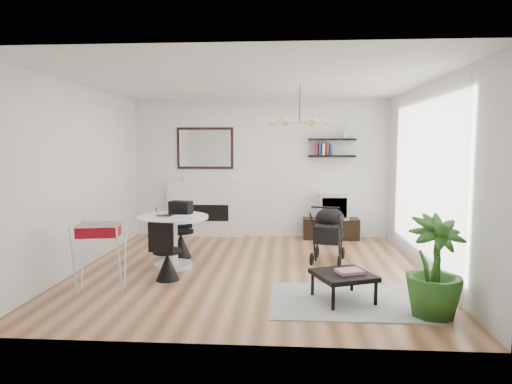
# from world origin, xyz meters

# --- Properties ---
(floor) EXTENTS (5.00, 5.00, 0.00)m
(floor) POSITION_xyz_m (0.00, 0.00, 0.00)
(floor) COLOR brown
(floor) RESTS_ON ground
(ceiling) EXTENTS (5.00, 5.00, 0.00)m
(ceiling) POSITION_xyz_m (0.00, 0.00, 2.70)
(ceiling) COLOR white
(ceiling) RESTS_ON wall_back
(wall_back) EXTENTS (5.00, 0.00, 5.00)m
(wall_back) POSITION_xyz_m (0.00, 2.50, 1.35)
(wall_back) COLOR white
(wall_back) RESTS_ON floor
(wall_left) EXTENTS (0.00, 5.00, 5.00)m
(wall_left) POSITION_xyz_m (-2.50, 0.00, 1.35)
(wall_left) COLOR white
(wall_left) RESTS_ON floor
(wall_right) EXTENTS (0.00, 5.00, 5.00)m
(wall_right) POSITION_xyz_m (2.50, 0.00, 1.35)
(wall_right) COLOR white
(wall_right) RESTS_ON floor
(sheer_curtain) EXTENTS (0.04, 3.60, 2.60)m
(sheer_curtain) POSITION_xyz_m (2.40, 0.20, 1.35)
(sheer_curtain) COLOR white
(sheer_curtain) RESTS_ON wall_right
(fireplace) EXTENTS (1.50, 0.17, 2.16)m
(fireplace) POSITION_xyz_m (-1.10, 2.42, 0.69)
(fireplace) COLOR white
(fireplace) RESTS_ON floor
(shelf_lower) EXTENTS (0.90, 0.25, 0.04)m
(shelf_lower) POSITION_xyz_m (1.38, 2.37, 1.60)
(shelf_lower) COLOR black
(shelf_lower) RESTS_ON wall_back
(shelf_upper) EXTENTS (0.90, 0.25, 0.04)m
(shelf_upper) POSITION_xyz_m (1.38, 2.37, 1.92)
(shelf_upper) COLOR black
(shelf_upper) RESTS_ON wall_back
(pendant_lamp) EXTENTS (0.90, 0.90, 0.10)m
(pendant_lamp) POSITION_xyz_m (0.70, 0.30, 2.15)
(pendant_lamp) COLOR tan
(pendant_lamp) RESTS_ON ceiling
(tv_console) EXTENTS (1.07, 0.37, 0.40)m
(tv_console) POSITION_xyz_m (1.38, 2.30, 0.20)
(tv_console) COLOR black
(tv_console) RESTS_ON floor
(crt_tv) EXTENTS (0.55, 0.48, 0.48)m
(crt_tv) POSITION_xyz_m (1.42, 2.30, 0.64)
(crt_tv) COLOR silver
(crt_tv) RESTS_ON tv_console
(dining_table) EXTENTS (1.06, 1.06, 0.77)m
(dining_table) POSITION_xyz_m (-1.17, 0.08, 0.51)
(dining_table) COLOR white
(dining_table) RESTS_ON floor
(laptop) EXTENTS (0.34, 0.33, 0.02)m
(laptop) POSITION_xyz_m (-1.23, 0.00, 0.78)
(laptop) COLOR black
(laptop) RESTS_ON dining_table
(black_bag) EXTENTS (0.37, 0.27, 0.20)m
(black_bag) POSITION_xyz_m (-1.09, 0.29, 0.87)
(black_bag) COLOR black
(black_bag) RESTS_ON dining_table
(newspaper) EXTENTS (0.37, 0.32, 0.01)m
(newspaper) POSITION_xyz_m (-0.98, -0.01, 0.78)
(newspaper) COLOR silver
(newspaper) RESTS_ON dining_table
(drinking_glass) EXTENTS (0.06, 0.06, 0.10)m
(drinking_glass) POSITION_xyz_m (-1.44, 0.25, 0.82)
(drinking_glass) COLOR white
(drinking_glass) RESTS_ON dining_table
(chair_far) EXTENTS (0.44, 0.45, 0.88)m
(chair_far) POSITION_xyz_m (-1.19, 0.68, 0.28)
(chair_far) COLOR black
(chair_far) RESTS_ON floor
(chair_near) EXTENTS (0.40, 0.42, 0.82)m
(chair_near) POSITION_xyz_m (-1.09, -0.58, 0.26)
(chair_near) COLOR black
(chair_near) RESTS_ON floor
(drying_rack) EXTENTS (0.66, 0.63, 0.86)m
(drying_rack) POSITION_xyz_m (-1.80, -1.05, 0.45)
(drying_rack) COLOR white
(drying_rack) RESTS_ON floor
(stroller) EXTENTS (0.61, 0.82, 0.93)m
(stroller) POSITION_xyz_m (1.18, 0.62, 0.40)
(stroller) COLOR black
(stroller) RESTS_ON floor
(rug) EXTENTS (1.78, 1.29, 0.01)m
(rug) POSITION_xyz_m (1.24, -1.26, 0.01)
(rug) COLOR #9B9B9B
(rug) RESTS_ON floor
(coffee_table) EXTENTS (0.81, 0.81, 0.32)m
(coffee_table) POSITION_xyz_m (1.19, -1.23, 0.30)
(coffee_table) COLOR black
(coffee_table) RESTS_ON rug
(magazines) EXTENTS (0.34, 0.31, 0.04)m
(magazines) POSITION_xyz_m (1.25, -1.24, 0.35)
(magazines) COLOR #D13442
(magazines) RESTS_ON coffee_table
(potted_plant) EXTENTS (0.75, 0.75, 1.09)m
(potted_plant) POSITION_xyz_m (2.08, -1.67, 0.54)
(potted_plant) COLOR #275919
(potted_plant) RESTS_ON floor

